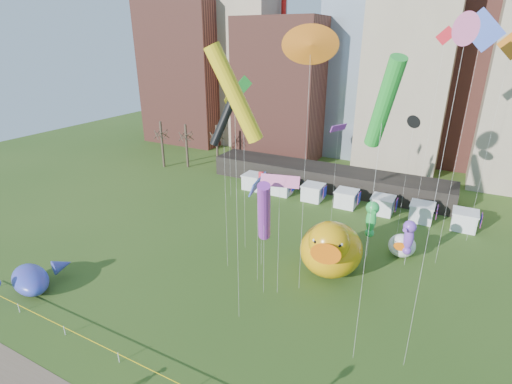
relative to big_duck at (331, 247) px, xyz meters
The scene contains 25 objects.
skyline 46.41m from the big_duck, 92.54° to the left, with size 101.00×23.00×68.00m.
pavilion 24.90m from the big_duck, 109.11° to the left, with size 38.00×6.00×3.20m, color black.
vendor_tents 17.87m from the big_duck, 100.11° to the left, with size 33.24×2.80×2.40m.
bare_trees 40.78m from the big_duck, 147.29° to the left, with size 8.44×6.44×8.50m.
big_duck is the anchor object (origin of this frame).
small_duck 9.31m from the big_duck, 49.56° to the left, with size 2.93×3.94×3.04m.
seahorse_green 6.04m from the big_duck, 62.15° to the left, with size 1.73×1.98×6.63m.
seahorse_purple 8.43m from the big_duck, 38.15° to the left, with size 1.68×1.89×5.24m.
whale_inflatable 28.96m from the big_duck, 147.19° to the right, with size 6.20×6.99×2.45m.
kite_0 8.91m from the big_duck, 165.43° to the right, with size 1.54×2.19×10.25m.
kite_1 10.33m from the big_duck, 121.76° to the right, with size 3.35×1.20×11.76m.
kite_2 16.16m from the big_duck, 159.57° to the right, with size 2.42×2.34×17.52m.
kite_3 19.41m from the big_duck, 62.71° to the right, with size 2.54×3.28×21.69m.
kite_4 25.78m from the big_duck, 146.67° to the left, with size 0.20×2.00×15.31m.
kite_5 22.97m from the big_duck, 37.03° to the left, with size 3.60×0.20×24.81m.
kite_6 26.14m from the big_duck, 49.10° to the left, with size 2.68×0.18×22.97m.
kite_7 9.13m from the big_duck, 127.27° to the right, with size 2.59×3.92×11.58m.
kite_8 23.26m from the big_duck, 62.95° to the left, with size 1.90×0.08×23.56m.
kite_9 23.27m from the big_duck, 45.87° to the right, with size 1.07×1.56×23.69m.
kite_10 16.57m from the big_duck, 67.24° to the left, with size 1.15×1.03×14.67m.
kite_11 17.57m from the big_duck, behind, with size 1.28×1.43×19.05m.
kite_12 19.29m from the big_duck, 115.69° to the right, with size 4.11×2.73×22.22m.
kite_13 10.31m from the big_duck, 143.41° to the right, with size 1.20×3.84×10.81m.
kite_14 19.35m from the big_duck, 114.85° to the right, with size 2.73×1.78×23.40m.
kite_15 15.26m from the big_duck, 106.49° to the left, with size 1.40×2.52×12.86m.
Camera 1 is at (13.19, -14.52, 22.43)m, focal length 27.00 mm.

